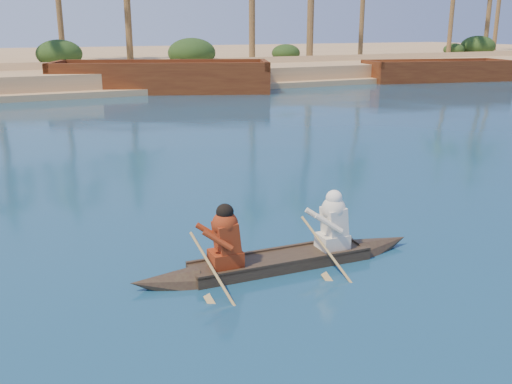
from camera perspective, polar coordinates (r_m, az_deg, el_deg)
name	(u,v)px	position (r m, az deg, el deg)	size (l,w,h in m)	color
ground	(151,211)	(13.05, -10.43, -1.87)	(160.00, 160.00, 0.00)	#0C3652
sandy_embankment	(12,65)	(59.08, -23.25, 11.55)	(150.00, 51.00, 1.50)	tan
shrub_cluster	(25,69)	(43.71, -22.11, 11.37)	(100.00, 6.00, 2.40)	#1E3312
canoe	(281,251)	(9.84, 2.52, -5.95)	(5.26, 0.95, 1.44)	#3A301F
barge_mid	(162,79)	(37.55, -9.38, 11.08)	(14.20, 9.22, 2.25)	#612F14
barge_right	(437,72)	(46.80, 17.63, 11.34)	(11.57, 6.01, 1.84)	#612F14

